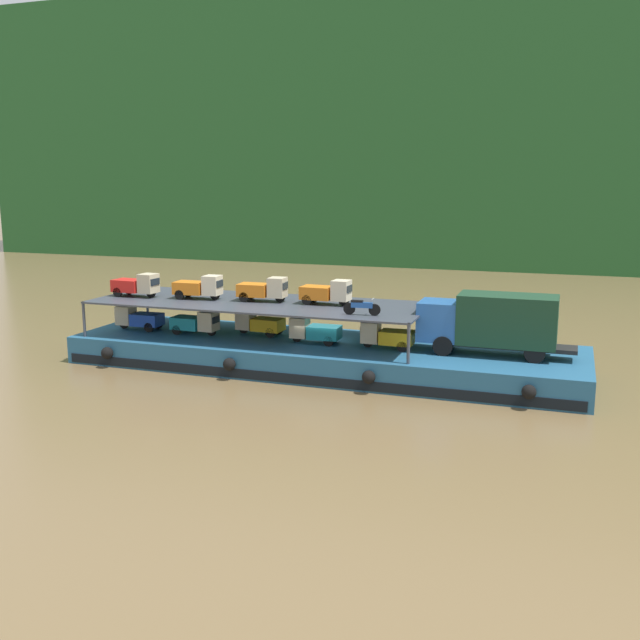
# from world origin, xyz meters

# --- Properties ---
(ground_plane) EXTENTS (400.00, 400.00, 0.00)m
(ground_plane) POSITION_xyz_m (0.00, 0.00, 0.00)
(ground_plane) COLOR brown
(hillside_far_bank) EXTENTS (130.80, 33.23, 34.35)m
(hillside_far_bank) POSITION_xyz_m (0.00, 62.65, 19.35)
(hillside_far_bank) COLOR #235628
(hillside_far_bank) RESTS_ON ground
(cargo_barge) EXTENTS (27.95, 7.91, 1.50)m
(cargo_barge) POSITION_xyz_m (0.00, -0.02, 0.75)
(cargo_barge) COLOR #23567A
(cargo_barge) RESTS_ON ground
(covered_lorry) EXTENTS (7.86, 2.31, 3.10)m
(covered_lorry) POSITION_xyz_m (8.99, 0.00, 3.19)
(covered_lorry) COLOR #285BA3
(covered_lorry) RESTS_ON cargo_barge
(cargo_rack) EXTENTS (18.75, 6.58, 2.00)m
(cargo_rack) POSITION_xyz_m (-3.80, 0.00, 3.43)
(cargo_rack) COLOR #383D47
(cargo_rack) RESTS_ON cargo_barge
(mini_truck_lower_stern) EXTENTS (2.79, 1.28, 1.38)m
(mini_truck_lower_stern) POSITION_xyz_m (-11.34, -0.48, 2.19)
(mini_truck_lower_stern) COLOR #1E47B7
(mini_truck_lower_stern) RESTS_ON cargo_barge
(mini_truck_lower_aft) EXTENTS (2.77, 1.26, 1.38)m
(mini_truck_lower_aft) POSITION_xyz_m (-7.46, -0.56, 2.19)
(mini_truck_lower_aft) COLOR teal
(mini_truck_lower_aft) RESTS_ON cargo_barge
(mini_truck_lower_mid) EXTENTS (2.78, 1.27, 1.38)m
(mini_truck_lower_mid) POSITION_xyz_m (-4.02, 0.55, 2.19)
(mini_truck_lower_mid) COLOR gold
(mini_truck_lower_mid) RESTS_ON cargo_barge
(mini_truck_lower_fore) EXTENTS (2.77, 1.26, 1.38)m
(mini_truck_lower_fore) POSITION_xyz_m (-0.29, -0.45, 2.19)
(mini_truck_lower_fore) COLOR teal
(mini_truck_lower_fore) RESTS_ON cargo_barge
(mini_truck_lower_bow) EXTENTS (2.76, 1.23, 1.38)m
(mini_truck_lower_bow) POSITION_xyz_m (3.70, -0.41, 2.19)
(mini_truck_lower_bow) COLOR gold
(mini_truck_lower_bow) RESTS_ON cargo_barge
(mini_truck_upper_stern) EXTENTS (2.79, 1.28, 1.38)m
(mini_truck_upper_stern) POSITION_xyz_m (-11.24, -0.66, 4.19)
(mini_truck_upper_stern) COLOR red
(mini_truck_upper_stern) RESTS_ON cargo_rack
(mini_truck_upper_mid) EXTENTS (2.79, 1.28, 1.38)m
(mini_truck_upper_mid) POSITION_xyz_m (-7.39, -0.22, 4.19)
(mini_truck_upper_mid) COLOR orange
(mini_truck_upper_mid) RESTS_ON cargo_rack
(mini_truck_upper_fore) EXTENTS (2.79, 1.29, 1.38)m
(mini_truck_upper_fore) POSITION_xyz_m (-3.58, 0.23, 4.19)
(mini_truck_upper_fore) COLOR orange
(mini_truck_upper_fore) RESTS_ON cargo_rack
(mini_truck_upper_bow) EXTENTS (2.77, 1.25, 1.38)m
(mini_truck_upper_bow) POSITION_xyz_m (0.12, 0.41, 4.19)
(mini_truck_upper_bow) COLOR orange
(mini_truck_upper_bow) RESTS_ON cargo_rack
(motorcycle_upper_port) EXTENTS (1.90, 0.55, 0.87)m
(motorcycle_upper_port) POSITION_xyz_m (2.78, -1.98, 3.93)
(motorcycle_upper_port) COLOR black
(motorcycle_upper_port) RESTS_ON cargo_rack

